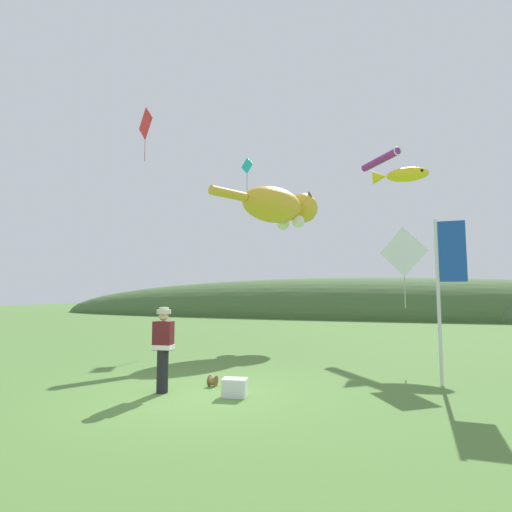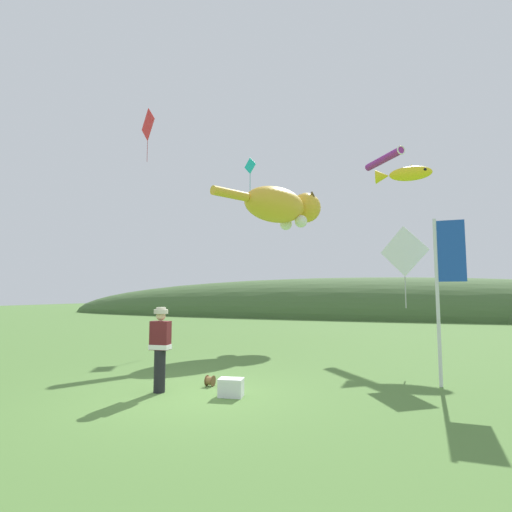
{
  "view_description": "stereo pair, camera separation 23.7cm",
  "coord_description": "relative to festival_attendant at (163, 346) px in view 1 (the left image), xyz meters",
  "views": [
    {
      "loc": [
        3.93,
        -7.48,
        2.07
      ],
      "look_at": [
        0.0,
        4.0,
        3.21
      ],
      "focal_mm": 28.0,
      "sensor_mm": 36.0,
      "label": 1
    },
    {
      "loc": [
        4.16,
        -7.41,
        2.07
      ],
      "look_at": [
        0.0,
        4.0,
        3.21
      ],
      "focal_mm": 28.0,
      "sensor_mm": 36.0,
      "label": 2
    }
  ],
  "objects": [
    {
      "name": "festival_attendant",
      "position": [
        0.0,
        0.0,
        0.0
      ],
      "size": [
        0.45,
        0.31,
        1.77
      ],
      "color": "black",
      "rests_on": "ground"
    },
    {
      "name": "kite_diamond_red",
      "position": [
        -4.89,
        6.17,
        8.14
      ],
      "size": [
        1.19,
        0.8,
        2.32
      ],
      "color": "red"
    },
    {
      "name": "kite_diamond_white",
      "position": [
        4.96,
        4.79,
        2.32
      ],
      "size": [
        1.33,
        0.65,
        2.36
      ],
      "color": "white"
    },
    {
      "name": "kite_diamond_teal",
      "position": [
        -2.4,
        11.62,
        7.76
      ],
      "size": [
        0.8,
        0.41,
        1.79
      ],
      "color": "#19BFBF"
    },
    {
      "name": "distant_hill_ridge",
      "position": [
        3.43,
        29.1,
        -0.95
      ],
      "size": [
        62.3,
        13.77,
        7.01
      ],
      "color": "#426033",
      "rests_on": "ground"
    },
    {
      "name": "picnic_cooler",
      "position": [
        1.56,
        0.19,
        -0.77
      ],
      "size": [
        0.54,
        0.4,
        0.36
      ],
      "color": "white",
      "rests_on": "ground"
    },
    {
      "name": "festival_banner_pole",
      "position": [
        5.78,
        2.58,
        1.52
      ],
      "size": [
        0.66,
        0.08,
        3.78
      ],
      "color": "silver",
      "rests_on": "ground"
    },
    {
      "name": "kite_giant_cat",
      "position": [
        -0.21,
        10.05,
        5.13
      ],
      "size": [
        3.55,
        5.69,
        1.9
      ],
      "color": "gold"
    },
    {
      "name": "ground_plane",
      "position": [
        0.7,
        0.02,
        -0.95
      ],
      "size": [
        120.0,
        120.0,
        0.0
      ],
      "primitive_type": "plane",
      "color": "#517A38"
    },
    {
      "name": "kite_spool",
      "position": [
        0.75,
        0.87,
        -0.83
      ],
      "size": [
        0.17,
        0.24,
        0.24
      ],
      "color": "olive",
      "rests_on": "ground"
    },
    {
      "name": "kite_tube_streamer",
      "position": [
        4.25,
        12.56,
        7.66
      ],
      "size": [
        1.96,
        2.4,
        0.44
      ],
      "color": "#8C268C"
    },
    {
      "name": "kite_fish_windsock",
      "position": [
        5.11,
        10.13,
        6.12
      ],
      "size": [
        2.27,
        0.67,
        0.7
      ],
      "color": "yellow"
    }
  ]
}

